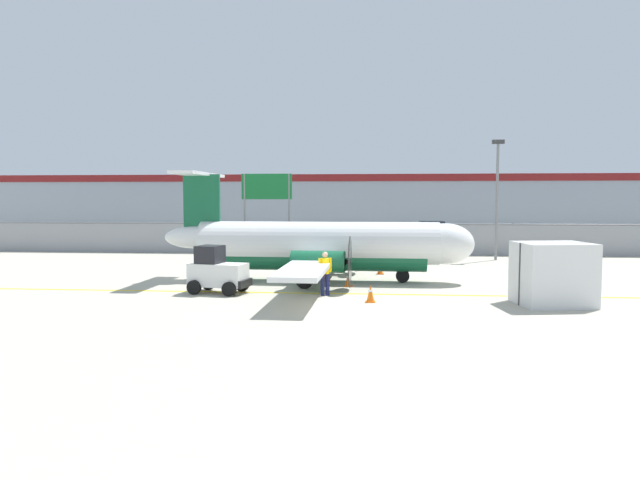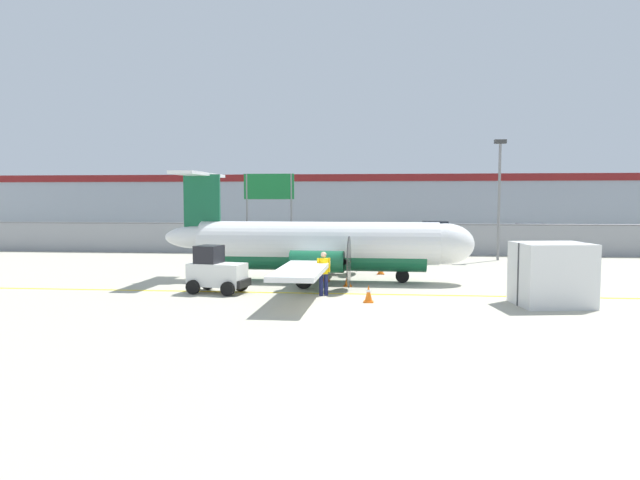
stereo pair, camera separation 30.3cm
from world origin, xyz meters
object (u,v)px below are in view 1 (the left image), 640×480
(traffic_cone_near_left, at_px, (326,274))
(traffic_cone_far_right, at_px, (380,268))
(traffic_cone_far_left, at_px, (370,294))
(traffic_cone_near_right, at_px, (348,279))
(parked_car_3, at_px, (430,230))
(cargo_container, at_px, (553,274))
(parked_car_0, at_px, (181,234))
(parked_car_1, at_px, (283,232))
(commuter_airplane, at_px, (324,246))
(ground_crew_worker, at_px, (325,271))
(parked_car_2, at_px, (366,234))
(highway_sign, at_px, (267,193))
(apron_light_pole, at_px, (497,189))
(parked_car_4, at_px, (528,233))
(baggage_tug, at_px, (217,271))

(traffic_cone_near_left, xyz_separation_m, traffic_cone_far_right, (2.49, 2.65, 0.00))
(traffic_cone_far_left, bearing_deg, traffic_cone_near_right, 104.32)
(parked_car_3, bearing_deg, cargo_container, 90.17)
(traffic_cone_far_right, bearing_deg, parked_car_0, 134.08)
(traffic_cone_far_right, xyz_separation_m, parked_car_1, (-7.97, 20.14, 0.58))
(commuter_airplane, relative_size, ground_crew_worker, 9.43)
(parked_car_3, bearing_deg, traffic_cone_near_right, 75.97)
(traffic_cone_far_left, xyz_separation_m, traffic_cone_far_right, (0.49, 7.76, 0.00))
(commuter_airplane, xyz_separation_m, parked_car_2, (1.74, 20.00, -0.71))
(traffic_cone_far_right, bearing_deg, highway_sign, 123.66)
(cargo_container, bearing_deg, traffic_cone_far_left, 171.33)
(commuter_airplane, xyz_separation_m, apron_light_pole, (9.74, 9.84, 2.70))
(cargo_container, bearing_deg, parked_car_1, 107.51)
(cargo_container, bearing_deg, traffic_cone_near_right, 144.67)
(traffic_cone_near_left, height_order, parked_car_2, parked_car_2)
(parked_car_1, bearing_deg, traffic_cone_far_left, -80.38)
(ground_crew_worker, bearing_deg, cargo_container, -123.87)
(ground_crew_worker, xyz_separation_m, traffic_cone_far_right, (2.24, 6.51, -0.64))
(traffic_cone_near_left, relative_size, parked_car_0, 0.15)
(parked_car_1, bearing_deg, traffic_cone_near_right, -80.28)
(ground_crew_worker, relative_size, traffic_cone_near_right, 2.66)
(highway_sign, bearing_deg, ground_crew_worker, -72.98)
(commuter_airplane, bearing_deg, traffic_cone_near_left, 9.94)
(cargo_container, relative_size, highway_sign, 0.49)
(ground_crew_worker, distance_m, parked_car_2, 23.88)
(parked_car_1, xyz_separation_m, parked_car_3, (12.97, 4.42, 0.00))
(parked_car_3, relative_size, parked_car_4, 0.99)
(parked_car_4, xyz_separation_m, highway_sign, (-20.39, -8.48, 3.24))
(traffic_cone_near_right, xyz_separation_m, traffic_cone_far_left, (0.93, -3.66, 0.00))
(baggage_tug, height_order, parked_car_2, baggage_tug)
(ground_crew_worker, height_order, parked_car_2, same)
(highway_sign, bearing_deg, traffic_cone_near_left, -69.67)
(commuter_airplane, bearing_deg, cargo_container, -29.41)
(traffic_cone_near_left, relative_size, traffic_cone_far_left, 1.00)
(parked_car_1, bearing_deg, commuter_airplane, -82.16)
(baggage_tug, relative_size, traffic_cone_far_right, 3.91)
(apron_light_pole, bearing_deg, traffic_cone_near_right, -127.20)
(apron_light_pole, relative_size, highway_sign, 1.32)
(traffic_cone_near_right, distance_m, apron_light_pole, 14.70)
(traffic_cone_near_right, bearing_deg, apron_light_pole, 52.80)
(baggage_tug, xyz_separation_m, highway_sign, (-1.27, 17.99, 3.28))
(traffic_cone_far_right, bearing_deg, ground_crew_worker, -108.98)
(ground_crew_worker, bearing_deg, commuter_airplane, -19.74)
(commuter_airplane, bearing_deg, highway_sign, 111.28)
(ground_crew_worker, xyz_separation_m, parked_car_0, (-13.32, 22.58, -0.06))
(parked_car_1, height_order, highway_sign, highway_sign)
(traffic_cone_far_left, bearing_deg, commuter_airplane, 112.59)
(parked_car_1, xyz_separation_m, highway_sign, (0.15, -8.39, 3.24))
(baggage_tug, bearing_deg, traffic_cone_far_right, 54.98)
(commuter_airplane, distance_m, traffic_cone_far_right, 3.95)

